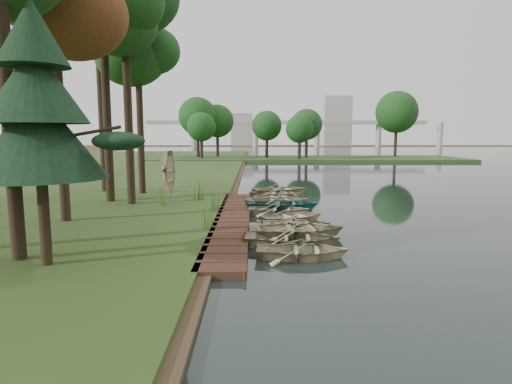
{
  "coord_description": "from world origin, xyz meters",
  "views": [
    {
      "loc": [
        -0.59,
        -19.75,
        4.19
      ],
      "look_at": [
        -0.49,
        -0.41,
        1.57
      ],
      "focal_mm": 30.0,
      "sensor_mm": 36.0,
      "label": 1
    }
  ],
  "objects_px": {
    "stored_rowboat": "(170,192)",
    "rowboat_2": "(297,228)",
    "pine_tree": "(37,108)",
    "boardwalk": "(232,221)",
    "rowboat_1": "(292,236)",
    "rowboat_0": "(302,248)"
  },
  "relations": [
    {
      "from": "rowboat_0",
      "to": "stored_rowboat",
      "type": "relative_size",
      "value": 1.1
    },
    {
      "from": "stored_rowboat",
      "to": "pine_tree",
      "type": "bearing_deg",
      "value": -172.02
    },
    {
      "from": "stored_rowboat",
      "to": "rowboat_2",
      "type": "bearing_deg",
      "value": -132.93
    },
    {
      "from": "rowboat_2",
      "to": "stored_rowboat",
      "type": "bearing_deg",
      "value": 31.9
    },
    {
      "from": "rowboat_0",
      "to": "rowboat_1",
      "type": "height_order",
      "value": "rowboat_1"
    },
    {
      "from": "rowboat_2",
      "to": "pine_tree",
      "type": "relative_size",
      "value": 0.51
    },
    {
      "from": "rowboat_0",
      "to": "pine_tree",
      "type": "distance_m",
      "value": 9.21
    },
    {
      "from": "boardwalk",
      "to": "rowboat_0",
      "type": "bearing_deg",
      "value": -65.36
    },
    {
      "from": "rowboat_1",
      "to": "stored_rowboat",
      "type": "height_order",
      "value": "stored_rowboat"
    },
    {
      "from": "rowboat_2",
      "to": "stored_rowboat",
      "type": "xyz_separation_m",
      "value": [
        -7.04,
        9.92,
        0.14
      ]
    },
    {
      "from": "rowboat_0",
      "to": "pine_tree",
      "type": "relative_size",
      "value": 0.41
    },
    {
      "from": "rowboat_1",
      "to": "rowboat_0",
      "type": "bearing_deg",
      "value": -168.11
    },
    {
      "from": "stored_rowboat",
      "to": "pine_tree",
      "type": "height_order",
      "value": "pine_tree"
    },
    {
      "from": "rowboat_1",
      "to": "stored_rowboat",
      "type": "bearing_deg",
      "value": 35.42
    },
    {
      "from": "boardwalk",
      "to": "pine_tree",
      "type": "bearing_deg",
      "value": -125.82
    },
    {
      "from": "rowboat_1",
      "to": "stored_rowboat",
      "type": "relative_size",
      "value": 1.26
    },
    {
      "from": "rowboat_2",
      "to": "pine_tree",
      "type": "height_order",
      "value": "pine_tree"
    },
    {
      "from": "pine_tree",
      "to": "rowboat_0",
      "type": "bearing_deg",
      "value": 10.69
    },
    {
      "from": "rowboat_1",
      "to": "boardwalk",
      "type": "bearing_deg",
      "value": 34.65
    },
    {
      "from": "rowboat_2",
      "to": "pine_tree",
      "type": "bearing_deg",
      "value": 115.35
    },
    {
      "from": "boardwalk",
      "to": "rowboat_2",
      "type": "xyz_separation_m",
      "value": [
        2.75,
        -2.85,
        0.3
      ]
    },
    {
      "from": "rowboat_1",
      "to": "pine_tree",
      "type": "height_order",
      "value": "pine_tree"
    }
  ]
}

